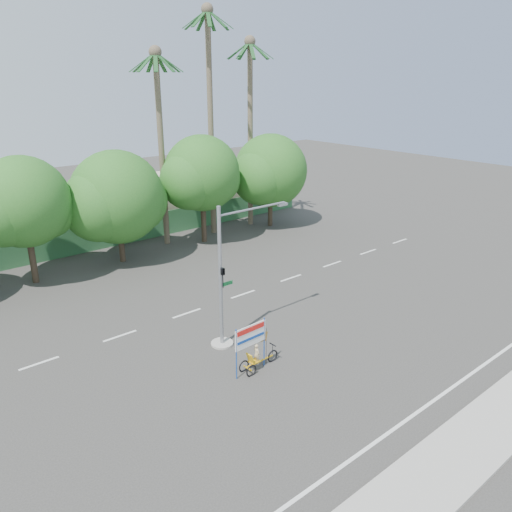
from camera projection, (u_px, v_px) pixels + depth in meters
ground at (316, 360)px, 23.19m from camera, size 120.00×120.00×0.00m
sidewalk_near at (470, 446)px, 17.76m from camera, size 50.00×2.40×0.12m
fence at (114, 234)px, 38.35m from camera, size 38.00×0.08×2.00m
building_right at (173, 198)px, 46.15m from camera, size 14.00×8.00×3.60m
tree_left at (23, 205)px, 30.20m from camera, size 6.66×5.60×8.07m
tree_center at (116, 200)px, 34.01m from camera, size 7.62×6.40×7.85m
tree_right at (201, 176)px, 37.97m from camera, size 6.90×5.80×8.36m
tree_far_right at (270, 173)px, 42.39m from camera, size 7.38×6.20×7.94m
palm_tall at (210, 103)px, 38.50m from camera, size 3.73×3.79×17.45m
palm_mid at (250, 115)px, 41.27m from camera, size 3.73×3.79×15.45m
palm_short at (160, 128)px, 36.33m from camera, size 3.73×3.79×14.45m
traffic_signal at (226, 288)px, 23.74m from camera, size 4.72×1.10×7.00m
trike_billboard at (255, 351)px, 22.09m from camera, size 2.50×0.58×2.46m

